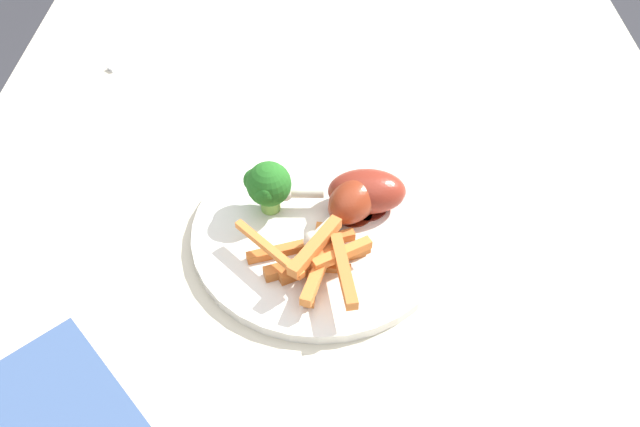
# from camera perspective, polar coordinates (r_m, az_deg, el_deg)

# --- Properties ---
(dining_table) EXTENTS (1.25, 0.86, 0.74)m
(dining_table) POSITION_cam_1_polar(r_m,az_deg,el_deg) (0.70, 1.03, -11.12)
(dining_table) COLOR beige
(dining_table) RESTS_ON ground_plane
(dinner_plate) EXTENTS (0.26, 0.26, 0.01)m
(dinner_plate) POSITION_cam_1_polar(r_m,az_deg,el_deg) (0.66, -0.00, -1.54)
(dinner_plate) COLOR white
(dinner_plate) RESTS_ON dining_table
(broccoli_floret_front) EXTENTS (0.05, 0.05, 0.06)m
(broccoli_floret_front) POSITION_cam_1_polar(r_m,az_deg,el_deg) (0.65, -4.76, 2.46)
(broccoli_floret_front) COLOR #77B14C
(broccoli_floret_front) RESTS_ON dinner_plate
(carrot_fries_pile) EXTENTS (0.12, 0.13, 0.04)m
(carrot_fries_pile) POSITION_cam_1_polar(r_m,az_deg,el_deg) (0.61, -0.20, -4.06)
(carrot_fries_pile) COLOR orange
(carrot_fries_pile) RESTS_ON dinner_plate
(chicken_drumstick_near) EXTENTS (0.10, 0.09, 0.04)m
(chicken_drumstick_near) POSITION_cam_1_polar(r_m,az_deg,el_deg) (0.65, 2.79, 0.98)
(chicken_drumstick_near) COLOR #631D0F
(chicken_drumstick_near) RESTS_ON dinner_plate
(chicken_drumstick_far) EXTENTS (0.05, 0.14, 0.04)m
(chicken_drumstick_far) POSITION_cam_1_polar(r_m,az_deg,el_deg) (0.66, 3.76, 1.96)
(chicken_drumstick_far) COLOR #5F1911
(chicken_drumstick_far) RESTS_ON dinner_plate
(fork) EXTENTS (0.16, 0.13, 0.00)m
(fork) POSITION_cam_1_polar(r_m,az_deg,el_deg) (0.97, -13.80, 14.77)
(fork) COLOR silver
(fork) RESTS_ON dining_table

